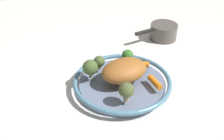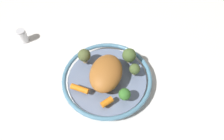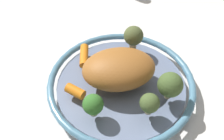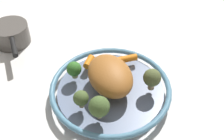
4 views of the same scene
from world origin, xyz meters
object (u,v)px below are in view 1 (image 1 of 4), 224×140
(baby_carrot_left, at_px, (143,64))
(broccoli_floret_large, at_px, (99,62))
(broccoli_floret_small, at_px, (90,68))
(roast_chicken_piece, at_px, (124,70))
(saucepan, at_px, (163,32))
(broccoli_floret_edge, at_px, (126,90))
(baby_carrot_right, at_px, (155,82))
(broccoli_floret_mid, at_px, (128,55))
(serving_bowl, at_px, (122,84))

(baby_carrot_left, relative_size, broccoli_floret_large, 0.83)
(broccoli_floret_small, bearing_deg, roast_chicken_piece, 158.83)
(roast_chicken_piece, height_order, saucepan, roast_chicken_piece)
(baby_carrot_left, bearing_deg, broccoli_floret_edge, 53.50)
(baby_carrot_right, bearing_deg, broccoli_floret_edge, 22.77)
(baby_carrot_right, height_order, saucepan, saucepan)
(broccoli_floret_mid, bearing_deg, serving_bowl, 62.25)
(baby_carrot_right, xyz_separation_m, broccoli_floret_edge, (0.11, 0.05, 0.03))
(roast_chicken_piece, height_order, baby_carrot_left, roast_chicken_piece)
(broccoli_floret_mid, xyz_separation_m, saucepan, (-0.23, -0.20, -0.03))
(roast_chicken_piece, bearing_deg, broccoli_floret_small, -21.17)
(serving_bowl, xyz_separation_m, broccoli_floret_edge, (0.02, 0.11, 0.06))
(broccoli_floret_large, distance_m, broccoli_floret_mid, 0.11)
(serving_bowl, distance_m, broccoli_floret_edge, 0.12)
(broccoli_floret_edge, relative_size, broccoli_floret_mid, 1.26)
(broccoli_floret_edge, bearing_deg, saucepan, -127.35)
(roast_chicken_piece, xyz_separation_m, baby_carrot_left, (-0.09, -0.05, -0.02))
(broccoli_floret_edge, bearing_deg, roast_chicken_piece, -104.90)
(baby_carrot_left, bearing_deg, broccoli_floret_mid, -44.41)
(serving_bowl, distance_m, saucepan, 0.41)
(roast_chicken_piece, xyz_separation_m, broccoli_floret_large, (0.06, -0.08, -0.00))
(roast_chicken_piece, relative_size, broccoli_floret_edge, 2.48)
(broccoli_floret_small, bearing_deg, broccoli_floret_large, -134.42)
(baby_carrot_left, xyz_separation_m, broccoli_floret_small, (0.19, 0.01, 0.03))
(serving_bowl, height_order, baby_carrot_left, baby_carrot_left)
(broccoli_floret_mid, bearing_deg, roast_chicken_piece, 65.37)
(baby_carrot_right, bearing_deg, broccoli_floret_large, -42.79)
(roast_chicken_piece, relative_size, saucepan, 0.78)
(broccoli_floret_mid, bearing_deg, broccoli_floret_edge, 70.37)
(broccoli_floret_edge, bearing_deg, serving_bowl, -101.72)
(baby_carrot_right, height_order, broccoli_floret_mid, broccoli_floret_mid)
(baby_carrot_left, height_order, broccoli_floret_edge, broccoli_floret_edge)
(broccoli_floret_large, bearing_deg, saucepan, -148.30)
(broccoli_floret_large, xyz_separation_m, broccoli_floret_mid, (-0.11, -0.01, -0.00))
(roast_chicken_piece, bearing_deg, baby_carrot_left, -150.01)
(roast_chicken_piece, height_order, baby_carrot_right, roast_chicken_piece)
(baby_carrot_left, distance_m, broccoli_floret_large, 0.16)
(serving_bowl, height_order, baby_carrot_right, baby_carrot_right)
(baby_carrot_left, xyz_separation_m, broccoli_floret_mid, (0.04, -0.04, 0.02))
(baby_carrot_right, bearing_deg, roast_chicken_piece, -33.82)
(broccoli_floret_mid, height_order, saucepan, broccoli_floret_mid)
(baby_carrot_left, distance_m, saucepan, 0.31)
(serving_bowl, distance_m, roast_chicken_piece, 0.05)
(baby_carrot_left, bearing_deg, baby_carrot_right, 89.34)
(broccoli_floret_large, relative_size, broccoli_floret_mid, 0.99)
(broccoli_floret_mid, bearing_deg, broccoli_floret_large, 6.34)
(broccoli_floret_edge, height_order, broccoli_floret_mid, broccoli_floret_edge)
(broccoli_floret_small, bearing_deg, baby_carrot_right, 152.77)
(broccoli_floret_edge, height_order, broccoli_floret_small, broccoli_floret_small)
(saucepan, bearing_deg, roast_chicken_piece, 46.67)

